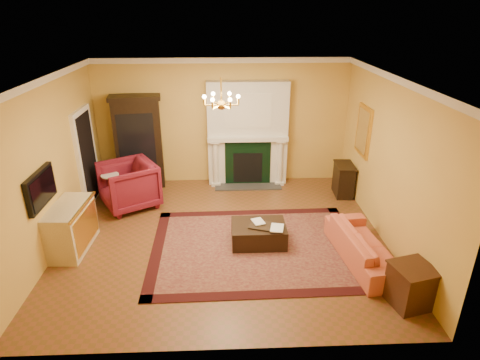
{
  "coord_description": "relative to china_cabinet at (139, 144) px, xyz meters",
  "views": [
    {
      "loc": [
        0.03,
        -6.61,
        4.07
      ],
      "look_at": [
        0.32,
        0.3,
        1.05
      ],
      "focal_mm": 30.0,
      "sensor_mm": 36.0,
      "label": 1
    }
  ],
  "objects": [
    {
      "name": "floor",
      "position": [
        1.97,
        -2.49,
        -1.07
      ],
      "size": [
        6.0,
        5.5,
        0.02
      ],
      "primitive_type": "cube",
      "color": "brown",
      "rests_on": "ground"
    },
    {
      "name": "ceiling",
      "position": [
        1.97,
        -2.49,
        1.95
      ],
      "size": [
        6.0,
        5.5,
        0.02
      ],
      "primitive_type": "cube",
      "color": "silver",
      "rests_on": "wall_back"
    },
    {
      "name": "wall_back",
      "position": [
        1.97,
        0.27,
        0.44
      ],
      "size": [
        6.0,
        0.02,
        3.0
      ],
      "primitive_type": "cube",
      "color": "gold",
      "rests_on": "floor"
    },
    {
      "name": "wall_front",
      "position": [
        1.97,
        -5.25,
        0.44
      ],
      "size": [
        6.0,
        0.02,
        3.0
      ],
      "primitive_type": "cube",
      "color": "gold",
      "rests_on": "floor"
    },
    {
      "name": "wall_left",
      "position": [
        -1.04,
        -2.49,
        0.44
      ],
      "size": [
        0.02,
        5.5,
        3.0
      ],
      "primitive_type": "cube",
      "color": "gold",
      "rests_on": "floor"
    },
    {
      "name": "wall_right",
      "position": [
        4.98,
        -2.49,
        0.44
      ],
      "size": [
        0.02,
        5.5,
        3.0
      ],
      "primitive_type": "cube",
      "color": "gold",
      "rests_on": "floor"
    },
    {
      "name": "fireplace",
      "position": [
        2.57,
        0.08,
        0.14
      ],
      "size": [
        1.9,
        0.7,
        2.5
      ],
      "color": "silver",
      "rests_on": "wall_back"
    },
    {
      "name": "crown_molding",
      "position": [
        1.97,
        -1.53,
        1.88
      ],
      "size": [
        6.0,
        5.5,
        0.12
      ],
      "color": "white",
      "rests_on": "ceiling"
    },
    {
      "name": "doorway",
      "position": [
        -0.98,
        -0.79,
        -0.01
      ],
      "size": [
        0.08,
        1.05,
        2.1
      ],
      "color": "white",
      "rests_on": "wall_left"
    },
    {
      "name": "tv_panel",
      "position": [
        -0.97,
        -3.09,
        0.29
      ],
      "size": [
        0.09,
        0.95,
        0.58
      ],
      "color": "black",
      "rests_on": "wall_left"
    },
    {
      "name": "gilt_mirror",
      "position": [
        4.94,
        -1.09,
        0.59
      ],
      "size": [
        0.06,
        0.76,
        1.05
      ],
      "color": "gold",
      "rests_on": "wall_right"
    },
    {
      "name": "chandelier",
      "position": [
        1.97,
        -2.49,
        1.55
      ],
      "size": [
        0.63,
        0.55,
        0.53
      ],
      "color": "gold",
      "rests_on": "ceiling"
    },
    {
      "name": "oriental_rug",
      "position": [
        2.56,
        -2.89,
        -1.05
      ],
      "size": [
        3.85,
        2.92,
        0.02
      ],
      "primitive_type": "cube",
      "rotation": [
        0.0,
        0.0,
        0.02
      ],
      "color": "#470F16",
      "rests_on": "floor"
    },
    {
      "name": "china_cabinet",
      "position": [
        0.0,
        0.0,
        0.0
      ],
      "size": [
        1.11,
        0.62,
        2.12
      ],
      "primitive_type": "cube",
      "rotation": [
        0.0,
        0.0,
        0.13
      ],
      "color": "black",
      "rests_on": "floor"
    },
    {
      "name": "wingback_armchair",
      "position": [
        -0.07,
        -1.12,
        -0.5
      ],
      "size": [
        1.42,
        1.44,
        1.11
      ],
      "primitive_type": "imported",
      "rotation": [
        0.0,
        0.0,
        -1.04
      ],
      "color": "maroon",
      "rests_on": "floor"
    },
    {
      "name": "pedestal_table",
      "position": [
        -0.5,
        -0.95,
        -0.66
      ],
      "size": [
        0.39,
        0.39,
        0.69
      ],
      "color": "black",
      "rests_on": "floor"
    },
    {
      "name": "commode",
      "position": [
        -0.76,
        -2.77,
        -0.63
      ],
      "size": [
        0.6,
        1.18,
        0.86
      ],
      "primitive_type": "cube",
      "rotation": [
        0.0,
        0.0,
        -0.05
      ],
      "color": "beige",
      "rests_on": "floor"
    },
    {
      "name": "coral_sofa",
      "position": [
        4.4,
        -3.35,
        -0.68
      ],
      "size": [
        0.78,
        1.97,
        0.75
      ],
      "primitive_type": "imported",
      "rotation": [
        0.0,
        0.0,
        1.69
      ],
      "color": "#BD5C3C",
      "rests_on": "floor"
    },
    {
      "name": "end_table",
      "position": [
        4.69,
        -4.48,
        -0.75
      ],
      "size": [
        0.65,
        0.65,
        0.62
      ],
      "primitive_type": "cube",
      "rotation": [
        0.0,
        0.0,
        0.25
      ],
      "color": "#3B1A10",
      "rests_on": "floor"
    },
    {
      "name": "console_table",
      "position": [
        4.75,
        -0.73,
        -0.7
      ],
      "size": [
        0.4,
        0.67,
        0.72
      ],
      "primitive_type": "cube",
      "rotation": [
        0.0,
        0.0,
        -0.05
      ],
      "color": "black",
      "rests_on": "floor"
    },
    {
      "name": "leather_ottoman",
      "position": [
        2.62,
        -2.73,
        -0.86
      ],
      "size": [
        0.99,
        0.72,
        0.37
      ],
      "primitive_type": "cube",
      "rotation": [
        0.0,
        0.0,
        0.0
      ],
      "color": "black",
      "rests_on": "oriental_rug"
    },
    {
      "name": "ottoman_tray",
      "position": [
        2.66,
        -2.79,
        -0.66
      ],
      "size": [
        0.52,
        0.46,
        0.03
      ],
      "primitive_type": "cube",
      "rotation": [
        0.0,
        0.0,
        -0.33
      ],
      "color": "black",
      "rests_on": "leather_ottoman"
    },
    {
      "name": "book_a",
      "position": [
        2.51,
        -2.72,
        -0.51
      ],
      "size": [
        0.2,
        0.08,
        0.27
      ],
      "primitive_type": "imported",
      "rotation": [
        0.0,
        0.0,
        0.31
      ],
      "color": "gray",
      "rests_on": "ottoman_tray"
    },
    {
      "name": "book_b",
      "position": [
        2.82,
        -2.91,
        -0.49
      ],
      "size": [
        0.23,
        0.07,
        0.31
      ],
      "primitive_type": "imported",
      "rotation": [
        0.0,
        0.0,
        -0.21
      ],
      "color": "gray",
      "rests_on": "ottoman_tray"
    },
    {
      "name": "topiary_left",
      "position": [
        1.88,
        0.04,
        0.42
      ],
      "size": [
        0.17,
        0.17,
        0.46
      ],
      "color": "gray",
      "rests_on": "fireplace"
    },
    {
      "name": "topiary_right",
      "position": [
        3.28,
        0.04,
        0.43
      ],
      "size": [
        0.18,
        0.18,
        0.48
      ],
      "color": "gray",
      "rests_on": "fireplace"
    }
  ]
}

